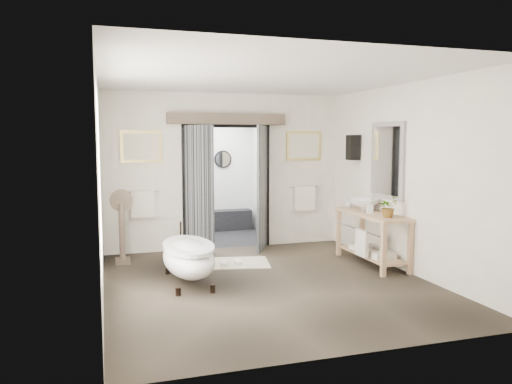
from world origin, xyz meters
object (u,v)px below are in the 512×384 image
(vanity, at_px, (371,234))
(rug, at_px, (232,263))
(basin, at_px, (364,204))
(clawfoot_tub, at_px, (188,257))

(vanity, relative_size, rug, 1.33)
(rug, distance_m, basin, 2.45)
(vanity, distance_m, basin, 0.58)
(clawfoot_tub, xyz_separation_m, rug, (0.87, 0.91, -0.37))
(rug, height_order, basin, basin)
(vanity, bearing_deg, basin, 79.09)
(clawfoot_tub, bearing_deg, rug, 46.17)
(clawfoot_tub, xyz_separation_m, basin, (3.11, 0.56, 0.57))
(clawfoot_tub, distance_m, vanity, 3.04)
(clawfoot_tub, bearing_deg, basin, 10.27)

